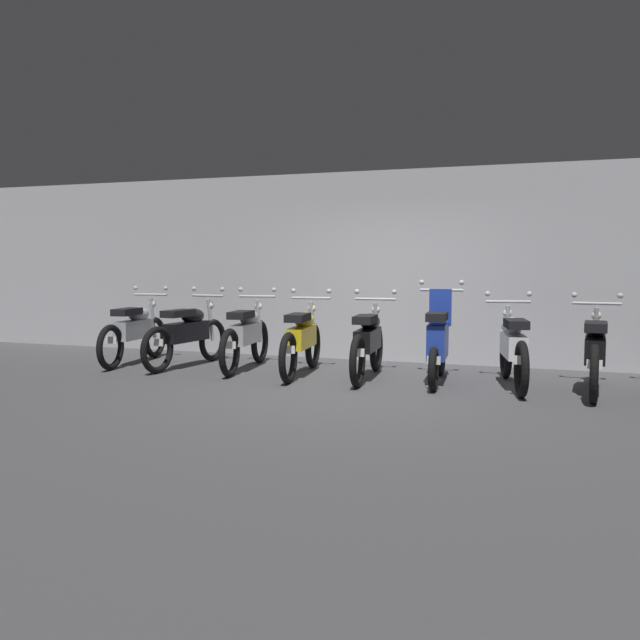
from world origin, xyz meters
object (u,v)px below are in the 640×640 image
(motorbike_slot_0, at_px, (135,331))
(motorbike_slot_7, at_px, (595,351))
(motorbike_slot_2, at_px, (246,335))
(motorbike_slot_4, at_px, (368,341))
(motorbike_slot_6, at_px, (513,347))
(motorbike_slot_5, at_px, (438,341))
(motorbike_slot_1, at_px, (188,333))
(motorbike_slot_3, at_px, (302,339))

(motorbike_slot_0, distance_m, motorbike_slot_7, 6.42)
(motorbike_slot_2, xyz_separation_m, motorbike_slot_4, (1.83, -0.15, 0.00))
(motorbike_slot_2, height_order, motorbike_slot_6, same)
(motorbike_slot_7, bearing_deg, motorbike_slot_5, 177.86)
(motorbike_slot_2, bearing_deg, motorbike_slot_6, -2.60)
(motorbike_slot_6, bearing_deg, motorbike_slot_1, 178.73)
(motorbike_slot_5, distance_m, motorbike_slot_6, 0.91)
(motorbike_slot_0, height_order, motorbike_slot_7, same)
(motorbike_slot_4, bearing_deg, motorbike_slot_7, -1.48)
(motorbike_slot_6, bearing_deg, motorbike_slot_2, 177.40)
(motorbike_slot_3, height_order, motorbike_slot_5, motorbike_slot_5)
(motorbike_slot_4, bearing_deg, motorbike_slot_5, -0.14)
(motorbike_slot_0, xyz_separation_m, motorbike_slot_3, (2.75, -0.14, 0.00))
(motorbike_slot_1, bearing_deg, motorbike_slot_4, -1.81)
(motorbike_slot_2, relative_size, motorbike_slot_3, 1.00)
(motorbike_slot_5, bearing_deg, motorbike_slot_0, 178.58)
(motorbike_slot_4, bearing_deg, motorbike_slot_2, 175.27)
(motorbike_slot_3, xyz_separation_m, motorbike_slot_4, (0.92, 0.03, 0.00))
(motorbike_slot_5, bearing_deg, motorbike_slot_6, -0.78)
(motorbike_slot_3, distance_m, motorbike_slot_4, 0.92)
(motorbike_slot_2, xyz_separation_m, motorbike_slot_3, (0.92, -0.18, 0.00))
(motorbike_slot_0, distance_m, motorbike_slot_4, 3.67)
(motorbike_slot_0, bearing_deg, motorbike_slot_6, -1.32)
(motorbike_slot_4, bearing_deg, motorbike_slot_1, 178.19)
(motorbike_slot_3, bearing_deg, motorbike_slot_2, 168.95)
(motorbike_slot_3, height_order, motorbike_slot_4, same)
(motorbike_slot_4, distance_m, motorbike_slot_7, 2.75)
(motorbike_slot_0, relative_size, motorbike_slot_3, 1.00)
(motorbike_slot_1, xyz_separation_m, motorbike_slot_3, (1.83, -0.11, 0.00))
(motorbike_slot_3, bearing_deg, motorbike_slot_6, 0.26)
(motorbike_slot_7, bearing_deg, motorbike_slot_4, 178.52)
(motorbike_slot_2, xyz_separation_m, motorbike_slot_5, (2.75, -0.15, 0.04))
(motorbike_slot_1, bearing_deg, motorbike_slot_0, 178.45)
(motorbike_slot_1, relative_size, motorbike_slot_5, 1.16)
(motorbike_slot_4, relative_size, motorbike_slot_7, 1.00)
(motorbike_slot_7, bearing_deg, motorbike_slot_3, 179.32)
(motorbike_slot_1, xyz_separation_m, motorbike_slot_5, (3.66, -0.09, 0.04))
(motorbike_slot_3, height_order, motorbike_slot_7, same)
(motorbike_slot_2, height_order, motorbike_slot_4, same)
(motorbike_slot_0, xyz_separation_m, motorbike_slot_7, (6.42, -0.18, 0.00))
(motorbike_slot_3, relative_size, motorbike_slot_7, 1.00)
(motorbike_slot_3, xyz_separation_m, motorbike_slot_5, (1.83, 0.02, 0.04))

